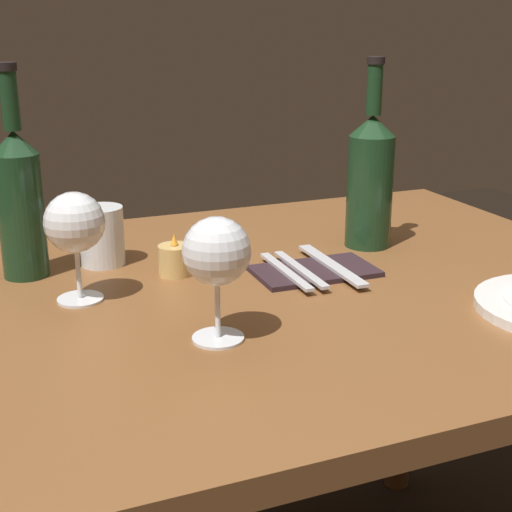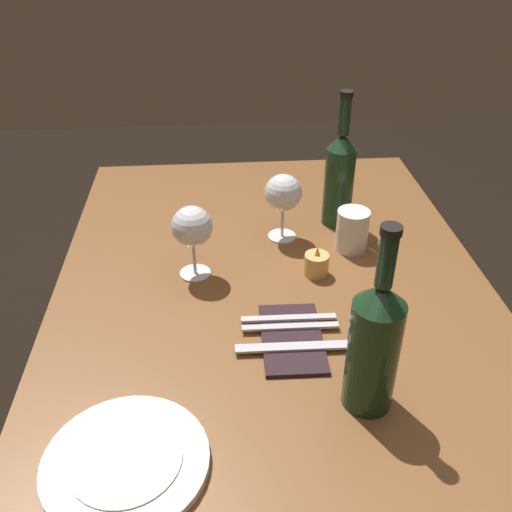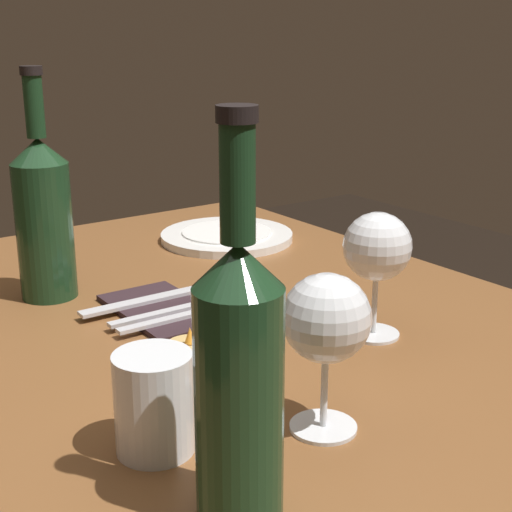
{
  "view_description": "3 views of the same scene",
  "coord_description": "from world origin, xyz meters",
  "px_view_note": "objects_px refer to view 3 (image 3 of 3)",
  "views": [
    {
      "loc": [
        -0.36,
        -0.97,
        1.13
      ],
      "look_at": [
        0.0,
        -0.1,
        0.82
      ],
      "focal_mm": 52.15,
      "sensor_mm": 36.0,
      "label": 1
    },
    {
      "loc": [
        0.92,
        -0.11,
        1.43
      ],
      "look_at": [
        0.05,
        -0.04,
        0.86
      ],
      "focal_mm": 39.87,
      "sensor_mm": 36.0,
      "label": 2
    },
    {
      "loc": [
        -0.7,
        0.47,
        1.12
      ],
      "look_at": [
        -0.02,
        -0.02,
        0.86
      ],
      "focal_mm": 52.78,
      "sensor_mm": 36.0,
      "label": 3
    }
  ],
  "objects_px": {
    "wine_bottle_second": "(43,214)",
    "table_knife": "(152,299)",
    "wine_bottle": "(239,373)",
    "fork_outer": "(181,317)",
    "dinner_plate": "(227,236)",
    "fork_inner": "(171,311)",
    "folded_napkin": "(162,310)",
    "water_tumbler": "(154,408)",
    "votive_candle": "(191,365)",
    "wine_glass_left": "(326,321)",
    "wine_glass_right": "(377,249)"
  },
  "relations": [
    {
      "from": "wine_bottle_second",
      "to": "table_knife",
      "type": "xyz_separation_m",
      "value": [
        -0.12,
        -0.1,
        -0.11
      ]
    },
    {
      "from": "wine_bottle",
      "to": "fork_outer",
      "type": "distance_m",
      "value": 0.42
    },
    {
      "from": "dinner_plate",
      "to": "fork_inner",
      "type": "bearing_deg",
      "value": 135.07
    },
    {
      "from": "wine_bottle",
      "to": "wine_bottle_second",
      "type": "distance_m",
      "value": 0.58
    },
    {
      "from": "wine_bottle",
      "to": "wine_bottle_second",
      "type": "xyz_separation_m",
      "value": [
        0.57,
        -0.06,
        -0.0
      ]
    },
    {
      "from": "folded_napkin",
      "to": "wine_bottle",
      "type": "bearing_deg",
      "value": 158.75
    },
    {
      "from": "water_tumbler",
      "to": "dinner_plate",
      "type": "relative_size",
      "value": 0.4
    },
    {
      "from": "folded_napkin",
      "to": "votive_candle",
      "type": "bearing_deg",
      "value": 159.05
    },
    {
      "from": "water_tumbler",
      "to": "wine_bottle",
      "type": "bearing_deg",
      "value": -175.21
    },
    {
      "from": "folded_napkin",
      "to": "fork_inner",
      "type": "height_order",
      "value": "fork_inner"
    },
    {
      "from": "votive_candle",
      "to": "folded_napkin",
      "type": "relative_size",
      "value": 0.35
    },
    {
      "from": "dinner_plate",
      "to": "wine_glass_left",
      "type": "bearing_deg",
      "value": 154.15
    },
    {
      "from": "folded_napkin",
      "to": "wine_bottle_second",
      "type": "bearing_deg",
      "value": 32.9
    },
    {
      "from": "votive_candle",
      "to": "wine_glass_left",
      "type": "bearing_deg",
      "value": -160.9
    },
    {
      "from": "wine_bottle",
      "to": "fork_inner",
      "type": "relative_size",
      "value": 1.8
    },
    {
      "from": "votive_candle",
      "to": "table_knife",
      "type": "height_order",
      "value": "votive_candle"
    },
    {
      "from": "wine_glass_left",
      "to": "fork_outer",
      "type": "distance_m",
      "value": 0.33
    },
    {
      "from": "wine_bottle",
      "to": "wine_bottle_second",
      "type": "height_order",
      "value": "same"
    },
    {
      "from": "wine_glass_right",
      "to": "votive_candle",
      "type": "bearing_deg",
      "value": 85.6
    },
    {
      "from": "wine_glass_left",
      "to": "table_knife",
      "type": "xyz_separation_m",
      "value": [
        0.39,
        -0.02,
        -0.1
      ]
    },
    {
      "from": "wine_bottle_second",
      "to": "dinner_plate",
      "type": "xyz_separation_m",
      "value": [
        0.09,
        -0.37,
        -0.11
      ]
    },
    {
      "from": "wine_glass_right",
      "to": "table_knife",
      "type": "xyz_separation_m",
      "value": [
        0.25,
        0.18,
        -0.1
      ]
    },
    {
      "from": "wine_glass_left",
      "to": "dinner_plate",
      "type": "bearing_deg",
      "value": -25.85
    },
    {
      "from": "wine_bottle_second",
      "to": "fork_inner",
      "type": "bearing_deg",
      "value": -150.92
    },
    {
      "from": "dinner_plate",
      "to": "folded_napkin",
      "type": "xyz_separation_m",
      "value": [
        -0.25,
        0.27,
        -0.0
      ]
    },
    {
      "from": "wine_bottle",
      "to": "wine_bottle_second",
      "type": "bearing_deg",
      "value": -6.41
    },
    {
      "from": "votive_candle",
      "to": "fork_inner",
      "type": "bearing_deg",
      "value": -23.56
    },
    {
      "from": "wine_bottle",
      "to": "fork_inner",
      "type": "distance_m",
      "value": 0.44
    },
    {
      "from": "wine_bottle",
      "to": "fork_outer",
      "type": "height_order",
      "value": "wine_bottle"
    },
    {
      "from": "folded_napkin",
      "to": "water_tumbler",
      "type": "bearing_deg",
      "value": 149.83
    },
    {
      "from": "wine_glass_right",
      "to": "folded_napkin",
      "type": "height_order",
      "value": "wine_glass_right"
    },
    {
      "from": "water_tumbler",
      "to": "fork_outer",
      "type": "height_order",
      "value": "water_tumbler"
    },
    {
      "from": "wine_glass_left",
      "to": "folded_napkin",
      "type": "distance_m",
      "value": 0.38
    },
    {
      "from": "wine_bottle_second",
      "to": "folded_napkin",
      "type": "bearing_deg",
      "value": -147.1
    },
    {
      "from": "wine_glass_left",
      "to": "wine_glass_right",
      "type": "bearing_deg",
      "value": -55.75
    },
    {
      "from": "wine_glass_right",
      "to": "dinner_plate",
      "type": "height_order",
      "value": "wine_glass_right"
    },
    {
      "from": "wine_bottle_second",
      "to": "fork_inner",
      "type": "height_order",
      "value": "wine_bottle_second"
    },
    {
      "from": "wine_glass_left",
      "to": "water_tumbler",
      "type": "height_order",
      "value": "wine_glass_left"
    },
    {
      "from": "wine_bottle_second",
      "to": "water_tumbler",
      "type": "xyz_separation_m",
      "value": [
        -0.45,
        0.07,
        -0.08
      ]
    },
    {
      "from": "fork_outer",
      "to": "wine_glass_left",
      "type": "bearing_deg",
      "value": 175.59
    },
    {
      "from": "wine_glass_left",
      "to": "fork_inner",
      "type": "height_order",
      "value": "wine_glass_left"
    },
    {
      "from": "wine_bottle",
      "to": "wine_bottle_second",
      "type": "relative_size",
      "value": 1.0
    },
    {
      "from": "water_tumbler",
      "to": "folded_napkin",
      "type": "xyz_separation_m",
      "value": [
        0.3,
        -0.17,
        -0.04
      ]
    },
    {
      "from": "water_tumbler",
      "to": "folded_napkin",
      "type": "height_order",
      "value": "water_tumbler"
    },
    {
      "from": "water_tumbler",
      "to": "folded_napkin",
      "type": "distance_m",
      "value": 0.35
    },
    {
      "from": "dinner_plate",
      "to": "fork_outer",
      "type": "distance_m",
      "value": 0.4
    },
    {
      "from": "wine_glass_left",
      "to": "folded_napkin",
      "type": "xyz_separation_m",
      "value": [
        0.36,
        -0.02,
        -0.11
      ]
    },
    {
      "from": "water_tumbler",
      "to": "dinner_plate",
      "type": "height_order",
      "value": "water_tumbler"
    },
    {
      "from": "wine_bottle_second",
      "to": "table_knife",
      "type": "relative_size",
      "value": 1.54
    },
    {
      "from": "wine_bottle",
      "to": "votive_candle",
      "type": "xyz_separation_m",
      "value": [
        0.22,
        -0.09,
        -0.1
      ]
    }
  ]
}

